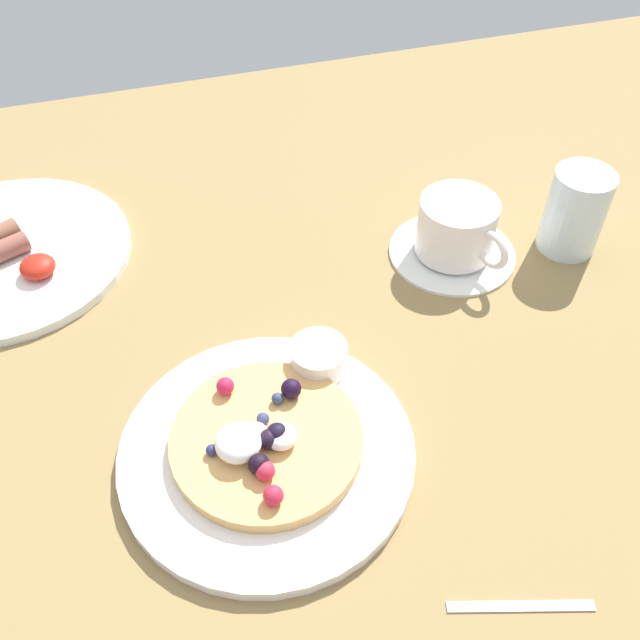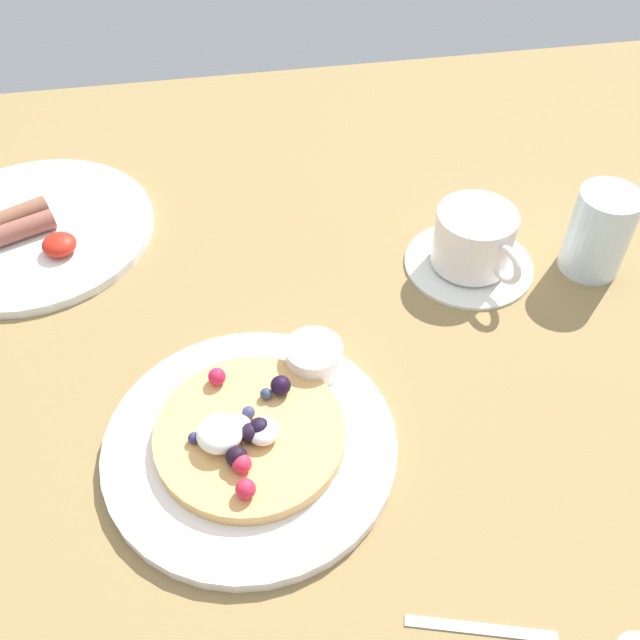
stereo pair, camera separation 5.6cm
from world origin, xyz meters
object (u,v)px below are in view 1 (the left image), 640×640
object	(u,v)px
breakfast_plate	(6,255)
teaspoon	(608,604)
syrup_ramekin	(319,357)
water_glass	(575,211)
pancake_plate	(267,451)
coffee_cup	(457,226)
coffee_saucer	(452,251)

from	to	relation	value
breakfast_plate	teaspoon	size ratio (longest dim) A/B	1.57
syrup_ramekin	water_glass	bearing A→B (deg)	17.36
pancake_plate	coffee_cup	world-z (taller)	coffee_cup
syrup_ramekin	coffee_saucer	size ratio (longest dim) A/B	0.38
syrup_ramekin	breakfast_plate	world-z (taller)	syrup_ramekin
pancake_plate	syrup_ramekin	distance (cm)	10.15
pancake_plate	coffee_saucer	distance (cm)	32.62
pancake_plate	teaspoon	size ratio (longest dim) A/B	1.46
coffee_saucer	water_glass	bearing A→B (deg)	-10.24
coffee_saucer	coffee_cup	bearing A→B (deg)	-71.05
breakfast_plate	coffee_cup	bearing A→B (deg)	-16.15
pancake_plate	syrup_ramekin	world-z (taller)	syrup_ramekin
water_glass	teaspoon	bearing A→B (deg)	-115.83
coffee_saucer	teaspoon	size ratio (longest dim) A/B	0.81
water_glass	coffee_saucer	bearing A→B (deg)	169.76
breakfast_plate	water_glass	size ratio (longest dim) A/B	2.83
coffee_cup	teaspoon	bearing A→B (deg)	-97.49
breakfast_plate	coffee_saucer	xyz separation A→B (cm)	(47.57, -13.64, -0.16)
breakfast_plate	coffee_cup	world-z (taller)	coffee_cup
syrup_ramekin	coffee_cup	xyz separation A→B (cm)	(19.31, 12.21, 1.38)
pancake_plate	water_glass	bearing A→B (deg)	23.92
coffee_saucer	teaspoon	world-z (taller)	coffee_saucer
coffee_saucer	water_glass	world-z (taller)	water_glass
teaspoon	coffee_cup	bearing A→B (deg)	82.51
pancake_plate	breakfast_plate	bearing A→B (deg)	122.89
pancake_plate	coffee_saucer	size ratio (longest dim) A/B	1.81
syrup_ramekin	teaspoon	size ratio (longest dim) A/B	0.31
breakfast_plate	coffee_saucer	world-z (taller)	breakfast_plate
syrup_ramekin	coffee_cup	world-z (taller)	coffee_cup
syrup_ramekin	water_glass	xyz separation A→B (cm)	(32.11, 10.04, 2.13)
coffee_cup	syrup_ramekin	bearing A→B (deg)	-147.68
pancake_plate	syrup_ramekin	xyz separation A→B (cm)	(6.82, 7.23, 2.05)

